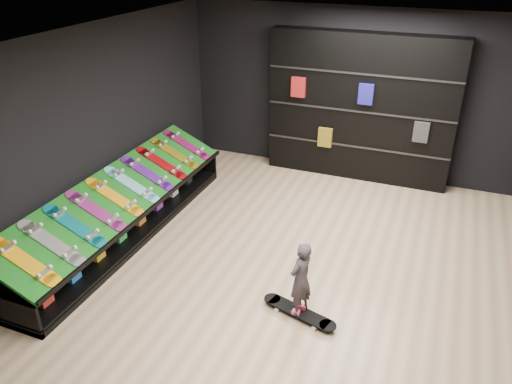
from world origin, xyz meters
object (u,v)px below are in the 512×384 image
at_px(display_rack, 124,219).
at_px(back_shelving, 360,108).
at_px(floor_skateboard, 299,314).
at_px(child, 300,292).

distance_m(display_rack, back_shelving, 4.47).
relative_size(display_rack, back_shelving, 1.38).
bearing_deg(floor_skateboard, child, 0.00).
bearing_deg(child, back_shelving, -156.05).
bearing_deg(display_rack, child, -15.26).
xyz_separation_m(floor_skateboard, child, (0.00, 0.00, 0.33)).
bearing_deg(child, floor_skateboard, 180.00).
distance_m(back_shelving, floor_skateboard, 4.33).
xyz_separation_m(back_shelving, floor_skateboard, (0.20, -4.14, -1.26)).
distance_m(display_rack, floor_skateboard, 3.12).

